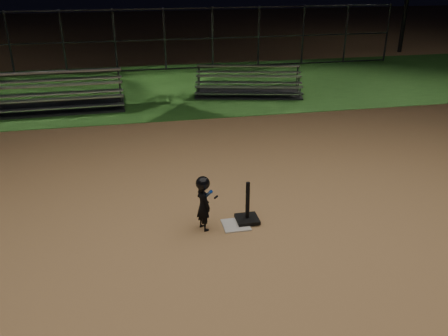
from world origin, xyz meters
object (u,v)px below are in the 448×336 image
home_plate (236,225)px  batting_tee (247,214)px  bleacher_right (248,89)px  child_batter (203,202)px  bleacher_left (55,101)px

home_plate → batting_tee: bearing=21.4°
batting_tee → bleacher_right: 8.71m
child_batter → bleacher_left: size_ratio=0.23×
home_plate → bleacher_left: bleacher_left is taller
bleacher_left → bleacher_right: 6.30m
home_plate → batting_tee: (0.22, 0.09, 0.14)m
home_plate → child_batter: (-0.55, 0.01, 0.51)m
bleacher_left → bleacher_right: bearing=2.9°
home_plate → child_batter: child_batter is taller
batting_tee → child_batter: 0.86m
bleacher_left → child_batter: bearing=-68.8°
home_plate → bleacher_left: size_ratio=0.11×
home_plate → batting_tee: 0.28m
batting_tee → home_plate: bearing=-158.6°
child_batter → bleacher_left: bleacher_left is taller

